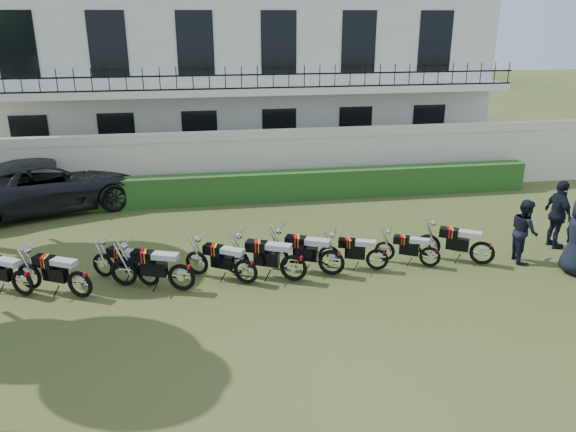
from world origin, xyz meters
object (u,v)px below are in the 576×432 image
object	(u,v)px
motorcycle_3	(181,271)
motorcycle_9	(483,247)
officer_4	(524,231)
motorcycle_4	(246,266)
motorcycle_0	(22,277)
motorcycle_2	(148,268)
motorcycle_7	(378,254)
motorcycle_8	(430,252)
suv	(50,184)
motorcycle_5	(294,262)
motorcycle_1	(79,278)
motorcycle_6	(332,256)
officer_5	(558,214)

from	to	relation	value
motorcycle_3	motorcycle_9	size ratio (longest dim) A/B	1.15
motorcycle_3	officer_4	size ratio (longest dim) A/B	1.20
motorcycle_4	motorcycle_0	bearing A→B (deg)	118.65
motorcycle_2	motorcycle_7	xyz separation A→B (m)	(5.58, -0.03, -0.03)
motorcycle_8	officer_4	size ratio (longest dim) A/B	0.92
officer_4	suv	bearing A→B (deg)	73.70
motorcycle_5	motorcycle_9	bearing A→B (deg)	-63.91
motorcycle_1	motorcycle_4	world-z (taller)	motorcycle_1
officer_4	motorcycle_7	bearing A→B (deg)	99.62
motorcycle_4	motorcycle_8	world-z (taller)	motorcycle_4
motorcycle_5	motorcycle_6	size ratio (longest dim) A/B	1.02
motorcycle_3	motorcycle_5	size ratio (longest dim) A/B	1.02
motorcycle_5	motorcycle_7	size ratio (longest dim) A/B	1.16
motorcycle_2	officer_4	bearing A→B (deg)	-58.94
motorcycle_5	officer_5	xyz separation A→B (m)	(7.45, 0.96, 0.42)
suv	motorcycle_0	bearing A→B (deg)	166.88
motorcycle_8	officer_5	xyz separation A→B (m)	(3.91, 0.71, 0.53)
suv	officer_4	distance (m)	14.44
motorcycle_5	suv	bearing A→B (deg)	70.79
motorcycle_1	officer_4	world-z (taller)	officer_4
suv	officer_5	xyz separation A→B (m)	(14.38, -5.62, 0.12)
motorcycle_2	officer_5	bearing A→B (deg)	-55.35
motorcycle_3	motorcycle_7	world-z (taller)	motorcycle_3
motorcycle_8	officer_5	size ratio (longest dim) A/B	0.80
motorcycle_6	motorcycle_9	world-z (taller)	motorcycle_6
motorcycle_3	motorcycle_9	world-z (taller)	motorcycle_3
motorcycle_9	suv	bearing A→B (deg)	92.64
motorcycle_0	motorcycle_5	bearing A→B (deg)	-62.42
motorcycle_1	motorcycle_8	distance (m)	8.42
motorcycle_1	motorcycle_9	size ratio (longest dim) A/B	1.06
motorcycle_3	motorcycle_7	size ratio (longest dim) A/B	1.18
officer_5	motorcycle_2	bearing A→B (deg)	94.87
motorcycle_6	suv	xyz separation A→B (m)	(-7.90, 6.41, 0.31)
motorcycle_0	motorcycle_6	bearing A→B (deg)	-60.74
officer_5	motorcycle_9	bearing A→B (deg)	108.99
suv	motorcycle_1	bearing A→B (deg)	177.30
motorcycle_3	motorcycle_2	bearing A→B (deg)	83.99
motorcycle_0	motorcycle_1	size ratio (longest dim) A/B	0.93
motorcycle_6	suv	distance (m)	10.18
officer_5	motorcycle_5	bearing A→B (deg)	98.78
motorcycle_3	suv	world-z (taller)	suv
motorcycle_3	motorcycle_9	xyz separation A→B (m)	(7.53, 0.22, -0.03)
motorcycle_6	motorcycle_8	bearing A→B (deg)	-62.63
motorcycle_4	suv	distance (m)	8.74
motorcycle_1	motorcycle_3	world-z (taller)	motorcycle_3
motorcycle_1	motorcycle_8	size ratio (longest dim) A/B	1.22
motorcycle_7	motorcycle_9	size ratio (longest dim) A/B	0.97
motorcycle_5	motorcycle_6	xyz separation A→B (m)	(0.97, 0.17, -0.01)
motorcycle_6	motorcycle_7	world-z (taller)	motorcycle_6
motorcycle_6	motorcycle_7	size ratio (longest dim) A/B	1.14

